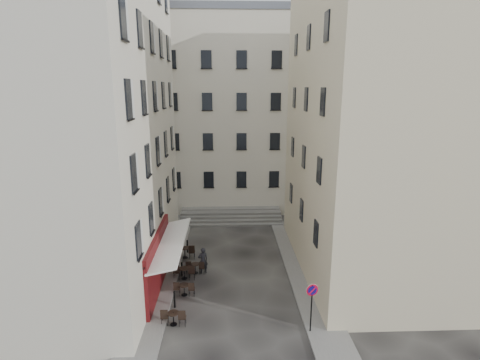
{
  "coord_description": "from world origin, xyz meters",
  "views": [
    {
      "loc": [
        -0.34,
        -19.31,
        11.69
      ],
      "look_at": [
        0.5,
        4.0,
        5.91
      ],
      "focal_mm": 28.0,
      "sensor_mm": 36.0,
      "label": 1
    }
  ],
  "objects_px": {
    "bistro_table_a": "(174,317)",
    "pedestrian": "(203,261)",
    "bistro_table_b": "(184,289)",
    "no_parking_sign": "(312,299)"
  },
  "relations": [
    {
      "from": "bistro_table_a",
      "to": "pedestrian",
      "type": "xyz_separation_m",
      "value": [
        1.17,
        5.43,
        0.43
      ]
    },
    {
      "from": "bistro_table_b",
      "to": "bistro_table_a",
      "type": "bearing_deg",
      "value": -94.93
    },
    {
      "from": "no_parking_sign",
      "to": "bistro_table_a",
      "type": "distance_m",
      "value": 6.97
    },
    {
      "from": "no_parking_sign",
      "to": "bistro_table_b",
      "type": "distance_m",
      "value": 7.62
    },
    {
      "from": "no_parking_sign",
      "to": "bistro_table_b",
      "type": "bearing_deg",
      "value": 139.18
    },
    {
      "from": "bistro_table_b",
      "to": "pedestrian",
      "type": "relative_size",
      "value": 0.69
    },
    {
      "from": "no_parking_sign",
      "to": "bistro_table_b",
      "type": "relative_size",
      "value": 2.16
    },
    {
      "from": "no_parking_sign",
      "to": "bistro_table_a",
      "type": "bearing_deg",
      "value": 160.96
    },
    {
      "from": "no_parking_sign",
      "to": "pedestrian",
      "type": "xyz_separation_m",
      "value": [
        -5.59,
        6.32,
        -0.99
      ]
    },
    {
      "from": "bistro_table_b",
      "to": "pedestrian",
      "type": "bearing_deg",
      "value": 70.77
    }
  ]
}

